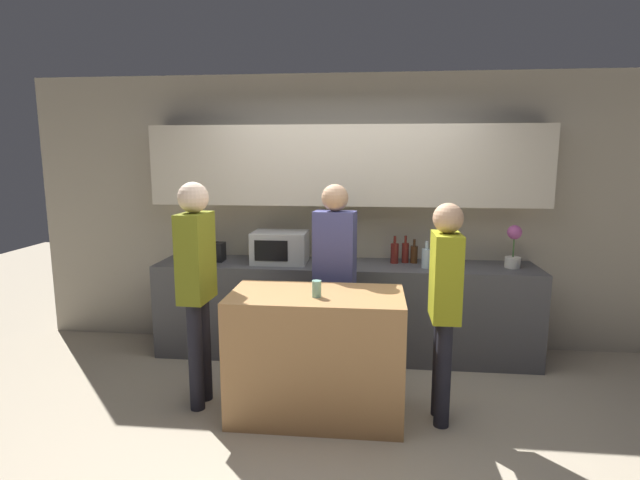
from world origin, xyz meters
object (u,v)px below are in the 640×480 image
at_px(microwave, 280,247).
at_px(toaster, 211,252).
at_px(bottle_1, 405,252).
at_px(bottle_4, 435,255).
at_px(bottle_0, 395,253).
at_px(bottle_3, 426,258).
at_px(person_left, 196,275).
at_px(potted_plant, 514,246).
at_px(cup_0, 317,289).
at_px(person_center, 335,266).
at_px(person_right, 445,295).
at_px(bottle_2, 414,254).

height_order(microwave, toaster, microwave).
relative_size(toaster, bottle_1, 0.99).
bearing_deg(bottle_4, bottle_0, 161.13).
height_order(bottle_3, person_left, person_left).
xyz_separation_m(potted_plant, cup_0, (-1.67, -1.27, -0.10)).
height_order(potted_plant, cup_0, potted_plant).
relative_size(microwave, bottle_4, 1.83).
xyz_separation_m(bottle_3, person_center, (-0.81, -0.49, 0.02)).
bearing_deg(person_right, microwave, 49.87).
bearing_deg(bottle_1, bottle_4, -31.17).
bearing_deg(potted_plant, bottle_2, 173.26).
xyz_separation_m(bottle_0, bottle_3, (0.28, -0.17, -0.01)).
distance_m(person_center, person_right, 1.02).
relative_size(toaster, person_left, 0.15).
height_order(microwave, bottle_2, microwave).
bearing_deg(toaster, bottle_4, -1.17).
bearing_deg(bottle_2, person_left, -144.30).
bearing_deg(person_center, potted_plant, -151.45).
height_order(toaster, bottle_1, bottle_1).
relative_size(bottle_0, person_left, 0.15).
relative_size(cup_0, person_center, 0.07).
distance_m(microwave, bottle_4, 1.46).
relative_size(potted_plant, person_left, 0.23).
bearing_deg(person_center, bottle_2, -127.37).
bearing_deg(person_right, cup_0, 95.76).
bearing_deg(potted_plant, microwave, -179.96).
relative_size(toaster, bottle_2, 1.12).
bearing_deg(person_left, microwave, 162.45).
xyz_separation_m(toaster, person_center, (1.26, -0.59, 0.02)).
height_order(cup_0, person_left, person_left).
bearing_deg(bottle_2, person_center, -135.76).
bearing_deg(potted_plant, bottle_3, -173.31).
bearing_deg(bottle_1, bottle_2, -6.23).
relative_size(bottle_0, bottle_4, 0.93).
xyz_separation_m(toaster, bottle_3, (2.06, -0.09, 0.00)).
relative_size(potted_plant, cup_0, 3.34).
relative_size(bottle_3, person_left, 0.14).
height_order(bottle_3, cup_0, bottle_3).
relative_size(microwave, person_left, 0.30).
distance_m(bottle_2, person_center, 0.99).
bearing_deg(bottle_2, microwave, -175.25).
height_order(potted_plant, person_left, person_left).
distance_m(potted_plant, cup_0, 2.10).
distance_m(microwave, bottle_1, 1.21).
relative_size(potted_plant, person_center, 0.23).
bearing_deg(bottle_3, person_center, -148.49).
height_order(toaster, person_right, person_right).
height_order(toaster, cup_0, toaster).
bearing_deg(cup_0, bottle_2, 60.21).
bearing_deg(bottle_1, cup_0, -116.97).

